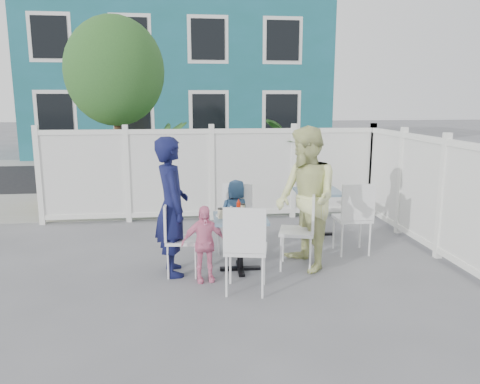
{
  "coord_description": "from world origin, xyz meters",
  "views": [
    {
      "loc": [
        -0.35,
        -5.67,
        2.11
      ],
      "look_at": [
        0.34,
        0.25,
        0.92
      ],
      "focal_mm": 35.0,
      "sensor_mm": 36.0,
      "label": 1
    }
  ],
  "objects": [
    {
      "name": "chair_left",
      "position": [
        -0.48,
        -0.2,
        0.52
      ],
      "size": [
        0.43,
        0.44,
        0.89
      ],
      "rotation": [
        0.0,
        0.0,
        -1.67
      ],
      "color": "white",
      "rests_on": "ground"
    },
    {
      "name": "plate_side",
      "position": [
        0.1,
        -0.07,
        0.69
      ],
      "size": [
        0.2,
        0.2,
        0.01
      ],
      "primitive_type": "cylinder",
      "color": "white",
      "rests_on": "main_table"
    },
    {
      "name": "main_table",
      "position": [
        0.3,
        -0.15,
        0.53
      ],
      "size": [
        0.67,
        0.67,
        0.68
      ],
      "rotation": [
        0.0,
        0.0,
        -0.03
      ],
      "color": "slate",
      "rests_on": "ground"
    },
    {
      "name": "salt_shaker",
      "position": [
        0.21,
        0.12,
        0.72
      ],
      "size": [
        0.03,
        0.03,
        0.07
      ],
      "primitive_type": "cylinder",
      "color": "white",
      "rests_on": "main_table"
    },
    {
      "name": "utility_cabinet",
      "position": [
        -2.72,
        4.0,
        0.66
      ],
      "size": [
        0.79,
        0.62,
        1.32
      ],
      "primitive_type": "cube",
      "rotation": [
        0.0,
        0.0,
        -0.17
      ],
      "color": "gold",
      "rests_on": "ground"
    },
    {
      "name": "fence_back",
      "position": [
        0.1,
        2.4,
        0.78
      ],
      "size": [
        5.86,
        0.08,
        1.6
      ],
      "color": "white",
      "rests_on": "ground"
    },
    {
      "name": "ketchup_bottle",
      "position": [
        0.29,
        -0.07,
        0.77
      ],
      "size": [
        0.05,
        0.05,
        0.16
      ],
      "primitive_type": "cylinder",
      "color": "#B01B08",
      "rests_on": "main_table"
    },
    {
      "name": "chair_near",
      "position": [
        0.27,
        -0.89,
        0.58
      ],
      "size": [
        0.53,
        0.52,
        1.0
      ],
      "rotation": [
        0.0,
        0.0,
        -0.21
      ],
      "color": "white",
      "rests_on": "ground"
    },
    {
      "name": "chair_spare",
      "position": [
        1.91,
        0.26,
        0.58
      ],
      "size": [
        0.46,
        0.44,
        1.0
      ],
      "rotation": [
        0.0,
        0.0,
        -0.01
      ],
      "color": "white",
      "rests_on": "ground"
    },
    {
      "name": "spare_table",
      "position": [
        1.67,
        1.21,
        0.56
      ],
      "size": [
        0.71,
        0.71,
        0.72
      ],
      "rotation": [
        0.0,
        0.0,
        -0.05
      ],
      "color": "slate",
      "rests_on": "ground"
    },
    {
      "name": "woman",
      "position": [
        1.11,
        -0.18,
        0.89
      ],
      "size": [
        0.86,
        1.0,
        1.79
      ],
      "primitive_type": "imported",
      "rotation": [
        0.0,
        0.0,
        -1.34
      ],
      "color": "#C6D247",
      "rests_on": "ground"
    },
    {
      "name": "potted_shrub_b",
      "position": [
        1.83,
        3.0,
        0.86
      ],
      "size": [
        1.64,
        1.8,
        1.73
      ],
      "primitive_type": "imported",
      "rotation": [
        0.0,
        0.0,
        4.5
      ],
      "color": "#264F20",
      "rests_on": "ground"
    },
    {
      "name": "salad_bowl",
      "position": [
        0.49,
        -0.11,
        0.71
      ],
      "size": [
        0.22,
        0.22,
        0.05
      ],
      "primitive_type": "imported",
      "color": "white",
      "rests_on": "main_table"
    },
    {
      "name": "ground",
      "position": [
        0.0,
        0.0,
        0.0
      ],
      "size": [
        80.0,
        80.0,
        0.0
      ],
      "primitive_type": "plane",
      "color": "slate"
    },
    {
      "name": "fence_right",
      "position": [
        3.0,
        0.6,
        0.78
      ],
      "size": [
        0.08,
        3.66,
        1.6
      ],
      "rotation": [
        0.0,
        0.0,
        1.57
      ],
      "color": "white",
      "rests_on": "ground"
    },
    {
      "name": "man",
      "position": [
        -0.53,
        -0.16,
        0.84
      ],
      "size": [
        0.51,
        0.68,
        1.68
      ],
      "primitive_type": "imported",
      "rotation": [
        0.0,
        0.0,
        1.76
      ],
      "color": "#11143F",
      "rests_on": "ground"
    },
    {
      "name": "far_sidewalk",
      "position": [
        0.0,
        10.6,
        0.01
      ],
      "size": [
        24.0,
        1.6,
        0.01
      ],
      "primitive_type": "cube",
      "color": "gray",
      "rests_on": "ground"
    },
    {
      "name": "coffee_cup_a",
      "position": [
        0.06,
        -0.19,
        0.74
      ],
      "size": [
        0.07,
        0.07,
        0.11
      ],
      "primitive_type": "cylinder",
      "color": "beige",
      "rests_on": "main_table"
    },
    {
      "name": "potted_shrub_a",
      "position": [
        -0.68,
        3.1,
        0.84
      ],
      "size": [
        1.32,
        1.32,
        1.69
      ],
      "primitive_type": "imported",
      "rotation": [
        0.0,
        0.0,
        5.34
      ],
      "color": "#264F20",
      "rests_on": "ground"
    },
    {
      "name": "plate_main",
      "position": [
        0.3,
        -0.29,
        0.69
      ],
      "size": [
        0.26,
        0.26,
        0.02
      ],
      "primitive_type": "cylinder",
      "color": "white",
      "rests_on": "main_table"
    },
    {
      "name": "pepper_shaker",
      "position": [
        0.22,
        0.09,
        0.72
      ],
      "size": [
        0.03,
        0.03,
        0.07
      ],
      "primitive_type": "cylinder",
      "color": "black",
      "rests_on": "main_table"
    },
    {
      "name": "coffee_cup_b",
      "position": [
        0.35,
        0.05,
        0.74
      ],
      "size": [
        0.07,
        0.07,
        0.11
      ],
      "primitive_type": "cylinder",
      "color": "beige",
      "rests_on": "main_table"
    },
    {
      "name": "street",
      "position": [
        0.0,
        7.5,
        0.0
      ],
      "size": [
        24.0,
        5.0,
        0.01
      ],
      "primitive_type": "cube",
      "color": "black",
      "rests_on": "ground"
    },
    {
      "name": "building",
      "position": [
        -0.5,
        14.0,
        3.0
      ],
      "size": [
        11.0,
        6.0,
        6.0
      ],
      "color": "#1A5C62",
      "rests_on": "ground"
    },
    {
      "name": "near_sidewalk",
      "position": [
        0.0,
        3.8,
        0.01
      ],
      "size": [
        24.0,
        2.6,
        0.01
      ],
      "primitive_type": "cube",
      "color": "gray",
      "rests_on": "ground"
    },
    {
      "name": "chair_right",
      "position": [
        1.09,
        -0.17,
        0.56
      ],
      "size": [
        0.53,
        0.54,
        0.97
      ],
      "rotation": [
        0.0,
        0.0,
        1.29
      ],
      "color": "white",
      "rests_on": "ground"
    },
    {
      "name": "toddler",
      "position": [
        -0.16,
        -0.45,
        0.45
      ],
      "size": [
        0.56,
        0.29,
        0.91
      ],
      "primitive_type": "imported",
      "rotation": [
        0.0,
        0.0,
        0.13
      ],
      "color": "pink",
      "rests_on": "ground"
    },
    {
      "name": "tree",
      "position": [
        -1.6,
        3.3,
        2.59
      ],
      "size": [
        1.8,
        1.62,
        3.59
      ],
      "color": "#382316",
      "rests_on": "ground"
    },
    {
      "name": "chair_back",
      "position": [
        0.33,
        0.62,
        0.55
      ],
      "size": [
        0.53,
        0.52,
        0.94
      ],
      "rotation": [
        0.0,
        0.0,
        2.83
      ],
      "color": "white",
      "rests_on": "ground"
    },
    {
      "name": "boy",
      "position": [
        0.35,
        0.73,
        0.5
      ],
      "size": [
        0.51,
        0.35,
        0.99
      ],
      "primitive_type": "imported",
      "rotation": [
        0.0,
        0.0,
        3.21
      ],
      "color": "navy",
      "rests_on": "ground"
    }
  ]
}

